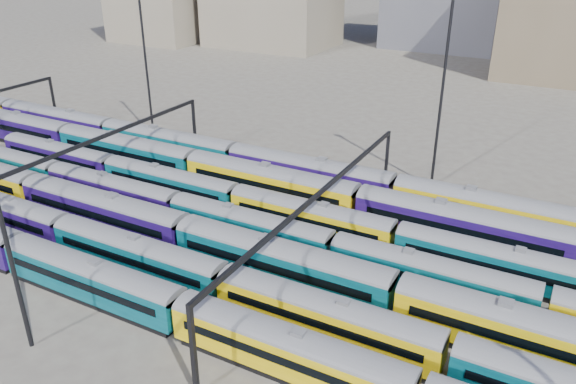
% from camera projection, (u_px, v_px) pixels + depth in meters
% --- Properties ---
extents(ground, '(500.00, 500.00, 0.00)m').
position_uv_depth(ground, '(234.00, 240.00, 60.65)').
color(ground, '#48423D').
rests_on(ground, ground).
extents(rake_0, '(98.58, 2.89, 4.86)m').
position_uv_depth(rake_0, '(288.00, 347.00, 41.27)').
color(rake_0, black).
rests_on(rake_0, ground).
extents(rake_1, '(98.28, 2.88, 4.84)m').
position_uv_depth(rake_1, '(325.00, 313.00, 44.95)').
color(rake_1, black).
rests_on(rake_1, ground).
extents(rake_2, '(132.85, 3.24, 5.46)m').
position_uv_depth(rake_2, '(184.00, 231.00, 56.55)').
color(rake_2, black).
rests_on(rake_2, ground).
extents(rake_3, '(114.76, 2.80, 4.70)m').
position_uv_depth(rake_3, '(176.00, 205.00, 62.87)').
color(rake_3, black).
rests_on(rake_3, ground).
extents(rake_4, '(115.32, 2.81, 4.73)m').
position_uv_depth(rake_4, '(396.00, 235.00, 56.56)').
color(rake_4, black).
rests_on(rake_4, ground).
extents(rake_5, '(160.13, 3.34, 5.65)m').
position_uv_depth(rake_5, '(270.00, 180.00, 67.91)').
color(rake_5, black).
rests_on(rake_5, ground).
extents(rake_6, '(134.90, 3.29, 5.55)m').
position_uv_depth(rake_6, '(234.00, 155.00, 75.58)').
color(rake_6, black).
rests_on(rake_6, ground).
extents(gantry_1, '(0.35, 40.35, 8.03)m').
position_uv_depth(gantry_1, '(90.00, 150.00, 66.39)').
color(gantry_1, black).
rests_on(gantry_1, ground).
extents(gantry_2, '(0.35, 40.35, 8.03)m').
position_uv_depth(gantry_2, '(319.00, 203.00, 53.49)').
color(gantry_2, black).
rests_on(gantry_2, ground).
extents(mast_1, '(1.40, 0.50, 25.60)m').
position_uv_depth(mast_1, '(144.00, 50.00, 85.21)').
color(mast_1, black).
rests_on(mast_1, ground).
extents(mast_3, '(1.40, 0.50, 25.60)m').
position_uv_depth(mast_3, '(443.00, 81.00, 67.46)').
color(mast_3, black).
rests_on(mast_3, ground).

